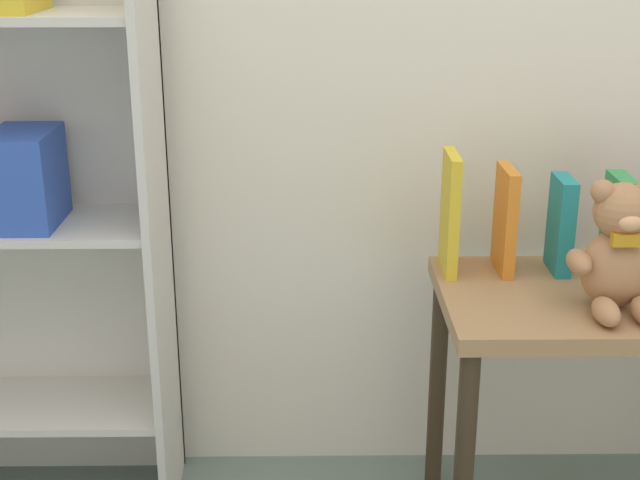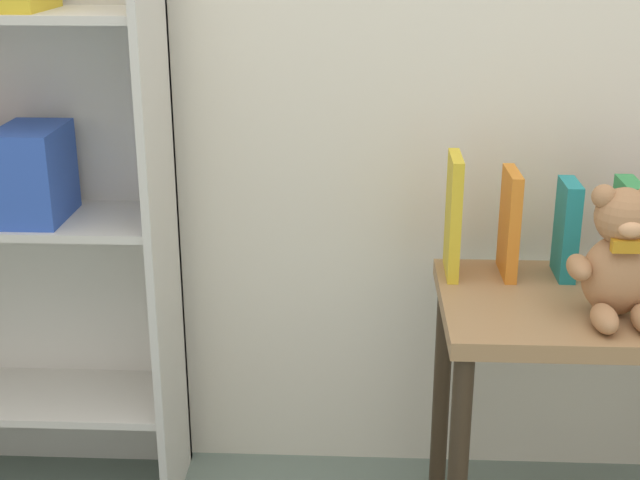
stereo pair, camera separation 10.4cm
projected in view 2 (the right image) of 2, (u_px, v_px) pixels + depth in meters
The scene contains 7 objects.
bookshelf_side at pixel (4, 170), 1.97m from camera, with size 0.72×0.28×1.39m.
display_table at pixel (600, 341), 1.84m from camera, with size 0.66×0.43×0.59m.
teddy_bear at pixel (621, 258), 1.69m from camera, with size 0.20×0.18×0.26m.
book_standing_yellow at pixel (453, 215), 1.90m from camera, with size 0.02×0.14×0.26m, color gold.
book_standing_orange at pixel (510, 223), 1.90m from camera, with size 0.02×0.13×0.23m, color orange.
book_standing_teal at pixel (567, 229), 1.89m from camera, with size 0.03×0.11×0.21m, color teal.
book_standing_green at pixel (625, 230), 1.88m from camera, with size 0.04×0.12×0.22m, color #33934C.
Camera 2 is at (-0.19, -0.76, 1.31)m, focal length 50.00 mm.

